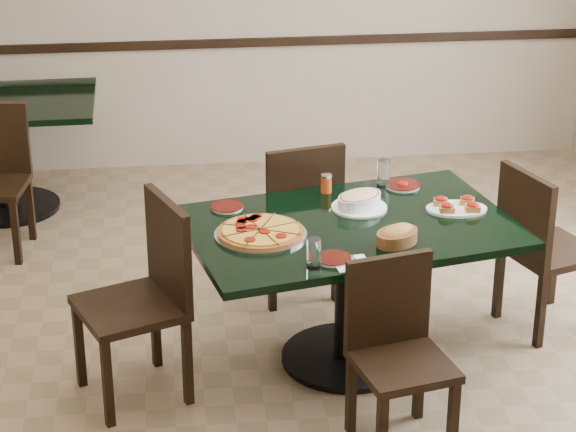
{
  "coord_description": "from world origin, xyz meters",
  "views": [
    {
      "loc": [
        -0.53,
        -4.94,
        2.93
      ],
      "look_at": [
        0.03,
        0.0,
        0.76
      ],
      "focal_mm": 70.0,
      "sensor_mm": 36.0,
      "label": 1
    }
  ],
  "objects": [
    {
      "name": "chair_far",
      "position": [
        0.15,
        0.6,
        0.52
      ],
      "size": [
        0.52,
        0.52,
        0.92
      ],
      "rotation": [
        0.0,
        0.0,
        3.37
      ],
      "color": "black",
      "rests_on": "floor"
    },
    {
      "name": "water_glass_a",
      "position": [
        0.56,
        0.35,
        0.82
      ],
      "size": [
        0.07,
        0.07,
        0.14
      ],
      "primitive_type": "cylinder",
      "color": "white",
      "rests_on": "main_table"
    },
    {
      "name": "side_plate_far_r",
      "position": [
        0.66,
        0.33,
        0.76
      ],
      "size": [
        0.18,
        0.18,
        0.03
      ],
      "rotation": [
        0.0,
        0.0,
        0.2
      ],
      "color": "white",
      "rests_on": "main_table"
    },
    {
      "name": "chair_right",
      "position": [
        1.34,
        0.11,
        0.5
      ],
      "size": [
        0.53,
        0.53,
        0.9
      ],
      "rotation": [
        0.0,
        0.0,
        1.91
      ],
      "color": "black",
      "rests_on": "floor"
    },
    {
      "name": "bruschetta_platter",
      "position": [
        0.86,
        -0.0,
        0.77
      ],
      "size": [
        0.32,
        0.23,
        0.05
      ],
      "rotation": [
        0.0,
        0.0,
        -0.06
      ],
      "color": "white",
      "rests_on": "main_table"
    },
    {
      "name": "chair_left",
      "position": [
        -0.66,
        -0.27,
        0.54
      ],
      "size": [
        0.59,
        0.59,
        0.97
      ],
      "rotation": [
        0.0,
        0.0,
        -1.19
      ],
      "color": "black",
      "rests_on": "floor"
    },
    {
      "name": "bread_basket",
      "position": [
        0.49,
        -0.35,
        0.79
      ],
      "size": [
        0.27,
        0.25,
        0.09
      ],
      "rotation": [
        0.0,
        0.0,
        0.59
      ],
      "color": "brown",
      "rests_on": "main_table"
    },
    {
      "name": "floor",
      "position": [
        0.0,
        0.0,
        0.0
      ],
      "size": [
        5.5,
        5.5,
        0.0
      ],
      "primitive_type": "plane",
      "color": "#80674A",
      "rests_on": "ground"
    },
    {
      "name": "pepperoni_pizza",
      "position": [
        -0.12,
        -0.2,
        0.77
      ],
      "size": [
        0.44,
        0.44,
        0.04
      ],
      "rotation": [
        0.0,
        0.0,
        0.34
      ],
      "color": "silver",
      "rests_on": "main_table"
    },
    {
      "name": "napkin_setting",
      "position": [
        0.25,
        -0.54,
        0.75
      ],
      "size": [
        0.17,
        0.17,
        0.01
      ],
      "rotation": [
        0.0,
        0.0,
        0.12
      ],
      "color": "white",
      "rests_on": "main_table"
    },
    {
      "name": "back_table",
      "position": [
        -1.6,
        2.06,
        0.52
      ],
      "size": [
        1.23,
        0.9,
        0.75
      ],
      "rotation": [
        0.0,
        0.0,
        0.02
      ],
      "color": "black",
      "rests_on": "floor"
    },
    {
      "name": "lasagna_casserole",
      "position": [
        0.39,
        0.07,
        0.8
      ],
      "size": [
        0.3,
        0.28,
        0.09
      ],
      "rotation": [
        0.0,
        0.0,
        0.6
      ],
      "color": "white",
      "rests_on": "main_table"
    },
    {
      "name": "side_plate_near",
      "position": [
        0.17,
        -0.5,
        0.76
      ],
      "size": [
        0.16,
        0.16,
        0.02
      ],
      "rotation": [
        0.0,
        0.0,
        0.42
      ],
      "color": "white",
      "rests_on": "main_table"
    },
    {
      "name": "chair_near",
      "position": [
        0.41,
        -0.78,
        0.47
      ],
      "size": [
        0.48,
        0.48,
        0.85
      ],
      "rotation": [
        0.0,
        0.0,
        0.23
      ],
      "color": "black",
      "rests_on": "floor"
    },
    {
      "name": "pepper_shaker",
      "position": [
        0.26,
        0.3,
        0.8
      ],
      "size": [
        0.06,
        0.06,
        0.1
      ],
      "color": "#C94815",
      "rests_on": "main_table"
    },
    {
      "name": "side_plate_far_l",
      "position": [
        -0.26,
        0.14,
        0.76
      ],
      "size": [
        0.16,
        0.16,
        0.02
      ],
      "rotation": [
        0.0,
        0.0,
        0.25
      ],
      "color": "white",
      "rests_on": "main_table"
    },
    {
      "name": "water_glass_b",
      "position": [
        0.08,
        -0.56,
        0.82
      ],
      "size": [
        0.06,
        0.06,
        0.14
      ],
      "primitive_type": "cylinder",
      "color": "white",
      "rests_on": "main_table"
    },
    {
      "name": "main_table",
      "position": [
        0.31,
        -0.11,
        0.57
      ],
      "size": [
        1.72,
        1.3,
        0.75
      ],
      "rotation": [
        0.0,
        0.0,
        0.22
      ],
      "color": "black",
      "rests_on": "floor"
    },
    {
      "name": "room_shell",
      "position": [
        1.02,
        1.73,
        1.17
      ],
      "size": [
        5.5,
        5.5,
        5.5
      ],
      "color": "white",
      "rests_on": "floor"
    }
  ]
}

